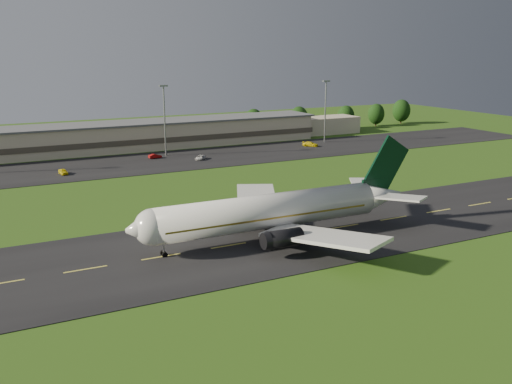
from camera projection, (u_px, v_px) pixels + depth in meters
name	position (u px, v px, depth m)	size (l,w,h in m)	color
ground	(289.00, 236.00, 94.40)	(360.00, 360.00, 0.00)	#264912
taxiway	(289.00, 236.00, 94.38)	(220.00, 30.00, 0.10)	black
apron	(158.00, 162.00, 156.68)	(260.00, 30.00, 0.10)	black
airliner	(273.00, 211.00, 91.87)	(51.24, 42.18, 15.57)	silver
terminal	(154.00, 135.00, 179.45)	(145.00, 16.00, 8.40)	#C1B094
light_mast_centre	(164.00, 112.00, 162.71)	(2.40, 1.20, 20.35)	gray
light_mast_east	(325.00, 104.00, 186.84)	(2.40, 1.20, 20.35)	gray
tree_line	(218.00, 123.00, 199.01)	(198.30, 9.57, 9.99)	black
service_vehicle_a	(63.00, 172.00, 140.58)	(1.60, 3.98, 1.36)	#D6C10C
service_vehicle_b	(155.00, 156.00, 161.31)	(1.31, 3.76, 1.24)	maroon
service_vehicle_c	(200.00, 157.00, 159.53)	(2.03, 4.40, 1.22)	silver
service_vehicle_d	(310.00, 144.00, 181.24)	(2.05, 5.05, 1.47)	yellow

